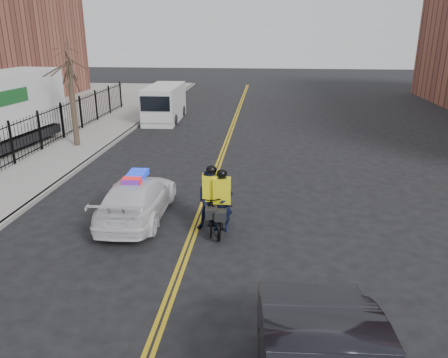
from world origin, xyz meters
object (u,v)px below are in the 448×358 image
at_px(cargo_van, 164,104).
at_px(cyclist_near, 222,210).
at_px(cyclist_far, 212,204).
at_px(police_cruiser, 137,198).

distance_m(cargo_van, cyclist_near, 17.43).
xyz_separation_m(cargo_van, cyclist_far, (5.21, -16.43, -0.31)).
distance_m(cargo_van, cyclist_far, 17.24).
relative_size(cargo_van, cyclist_near, 2.71).
distance_m(police_cruiser, cargo_van, 16.02).
bearing_deg(cyclist_far, police_cruiser, 159.21).
bearing_deg(cyclist_near, police_cruiser, 162.58).
distance_m(police_cruiser, cyclist_far, 2.59).
xyz_separation_m(police_cruiser, cyclist_far, (2.50, -0.65, 0.14)).
distance_m(police_cruiser, cyclist_near, 2.92).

